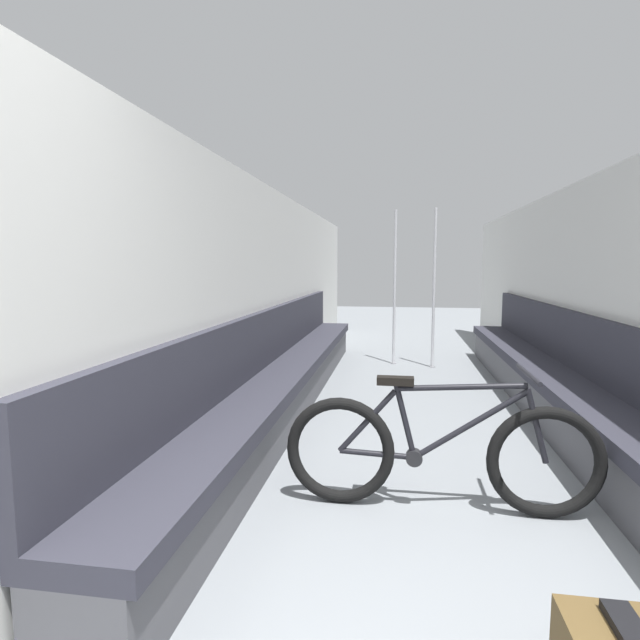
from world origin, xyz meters
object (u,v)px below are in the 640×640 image
at_px(bench_seat_row_left, 286,377).
at_px(grab_pole_near, 395,290).
at_px(grab_pole_far, 434,291).
at_px(bicycle, 439,453).
at_px(bench_seat_row_right, 559,387).

height_order(bench_seat_row_left, grab_pole_near, grab_pole_near).
height_order(grab_pole_near, grab_pole_far, same).
xyz_separation_m(bench_seat_row_left, bicycle, (1.26, -1.75, 0.02)).
height_order(bench_seat_row_left, grab_pole_far, grab_pole_far).
relative_size(bicycle, grab_pole_far, 0.83).
bearing_deg(bench_seat_row_left, grab_pole_far, 55.76).
distance_m(bench_seat_row_left, bench_seat_row_right, 2.39).
bearing_deg(grab_pole_near, bench_seat_row_right, -58.45).
bearing_deg(grab_pole_near, bench_seat_row_left, -112.67).
distance_m(bench_seat_row_left, grab_pole_near, 2.61).
bearing_deg(bench_seat_row_left, bench_seat_row_right, 0.00).
distance_m(bicycle, grab_pole_far, 3.98).
xyz_separation_m(bench_seat_row_left, grab_pole_far, (1.48, 2.17, 0.70)).
xyz_separation_m(bench_seat_row_right, grab_pole_near, (-1.42, 2.32, 0.70)).
bearing_deg(bicycle, grab_pole_far, 73.92).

